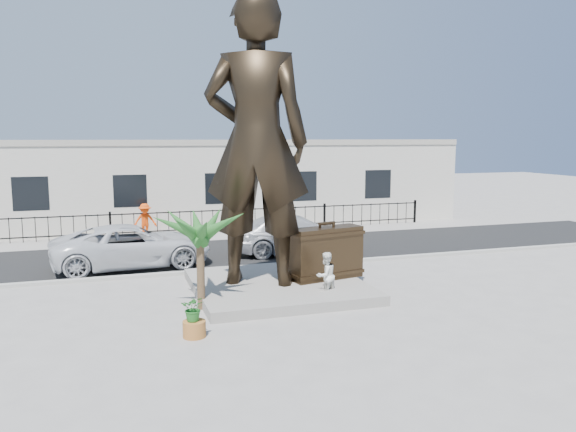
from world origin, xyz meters
name	(u,v)px	position (x,y,z in m)	size (l,w,h in m)	color
ground	(309,302)	(0.00, 0.00, 0.00)	(100.00, 100.00, 0.00)	#9E9991
street	(246,250)	(0.00, 8.00, 0.01)	(40.00, 7.00, 0.01)	black
curb	(268,267)	(0.00, 4.50, 0.06)	(40.00, 0.25, 0.12)	#A5A399
far_sidewalk	(227,235)	(0.00, 12.00, 0.01)	(40.00, 2.50, 0.02)	#9E9991
plinth	(278,286)	(-0.50, 1.50, 0.15)	(5.20, 5.20, 0.30)	gray
fence	(224,221)	(0.00, 12.80, 0.60)	(22.00, 0.10, 1.20)	black
building	(209,183)	(0.00, 17.00, 2.20)	(28.00, 7.00, 4.40)	silver
statue	(256,141)	(-1.15, 1.58, 4.69)	(3.20, 2.10, 8.79)	black
suitcase	(326,253)	(1.11, 1.40, 1.13)	(2.37, 0.75, 1.67)	#322415
tourist	(326,275)	(0.63, 0.23, 0.71)	(0.69, 0.54, 1.42)	white
car_white	(132,246)	(-4.76, 6.21, 0.81)	(2.65, 5.76, 1.60)	silver
car_silver	(296,234)	(1.87, 6.78, 0.80)	(2.22, 5.47, 1.59)	#B3B4B8
worker	(145,221)	(-3.91, 12.28, 0.86)	(1.08, 0.62, 1.67)	#F7490D
palm_tree	(202,309)	(-3.11, 0.33, 0.00)	(1.80, 1.80, 3.20)	#21571F
planter	(194,329)	(-3.63, -1.89, 0.20)	(0.56, 0.56, 0.40)	#A8662C
shrub	(194,308)	(-3.63, -1.89, 0.72)	(0.58, 0.50, 0.64)	#236D24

